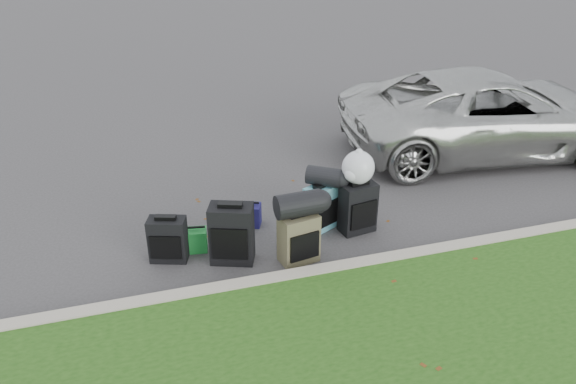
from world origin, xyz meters
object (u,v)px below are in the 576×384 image
object	(u,v)px
suv	(490,113)
suitcase_olive	(299,238)
suitcase_large_black_left	(232,234)
suitcase_teal	(321,208)
tote_navy	(250,215)
suitcase_large_black_right	(358,208)
suitcase_small_black	(168,240)
tote_green	(197,240)

from	to	relation	value
suv	suitcase_olive	size ratio (longest dim) A/B	8.07
suitcase_large_black_left	suitcase_teal	world-z (taller)	suitcase_large_black_left
suv	tote_navy	size ratio (longest dim) A/B	16.73
suv	suitcase_large_black_right	bearing A→B (deg)	127.46
suitcase_small_black	suitcase_large_black_left	distance (m)	0.78
suitcase_small_black	tote_green	bearing A→B (deg)	35.09
suitcase_large_black_right	tote_navy	distance (m)	1.45
suitcase_olive	tote_green	distance (m)	1.30
suitcase_large_black_right	suitcase_teal	bearing A→B (deg)	147.21
suv	suitcase_large_black_right	world-z (taller)	suv
suv	tote_green	world-z (taller)	suv
tote_green	tote_navy	distance (m)	0.89
suitcase_teal	tote_green	distance (m)	1.68
tote_green	suitcase_teal	bearing A→B (deg)	11.90
suv	tote_navy	xyz separation A→B (m)	(-4.55, -1.32, -0.55)
suv	suitcase_teal	world-z (taller)	suv
suitcase_large_black_left	suv	bearing A→B (deg)	43.09
suitcase_large_black_left	tote_green	size ratio (longest dim) A/B	2.56
suitcase_small_black	suitcase_large_black_right	distance (m)	2.47
suitcase_large_black_left	tote_green	world-z (taller)	suitcase_large_black_left
suitcase_large_black_right	suitcase_small_black	bearing A→B (deg)	170.41
suitcase_small_black	suv	bearing A→B (deg)	36.31
tote_green	tote_navy	bearing A→B (deg)	37.74
tote_green	tote_navy	xyz separation A→B (m)	(0.79, 0.42, 0.01)
suitcase_small_black	suitcase_large_black_right	bearing A→B (deg)	17.70
suitcase_large_black_left	tote_navy	distance (m)	0.89
suitcase_teal	tote_navy	xyz separation A→B (m)	(-0.88, 0.36, -0.16)
suitcase_teal	suitcase_large_black_right	bearing A→B (deg)	-50.46
suitcase_small_black	suitcase_olive	distance (m)	1.58
suv	suitcase_small_black	bearing A→B (deg)	115.27
suv	suitcase_small_black	distance (m)	5.99
suitcase_small_black	tote_navy	distance (m)	1.26
suitcase_large_black_left	suitcase_olive	world-z (taller)	suitcase_large_black_left
tote_navy	tote_green	bearing A→B (deg)	-129.41
tote_navy	suitcase_large_black_right	bearing A→B (deg)	0.03
tote_navy	suitcase_large_black_left	bearing A→B (deg)	-94.95
suitcase_large_black_right	suitcase_olive	bearing A→B (deg)	-163.77
suitcase_olive	suitcase_teal	xyz separation A→B (m)	(0.51, 0.65, -0.00)
suitcase_olive	suitcase_small_black	bearing A→B (deg)	151.96
suv	suitcase_olive	distance (m)	4.79
suitcase_olive	suitcase_teal	distance (m)	0.83
suitcase_large_black_left	tote_navy	bearing A→B (deg)	82.70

